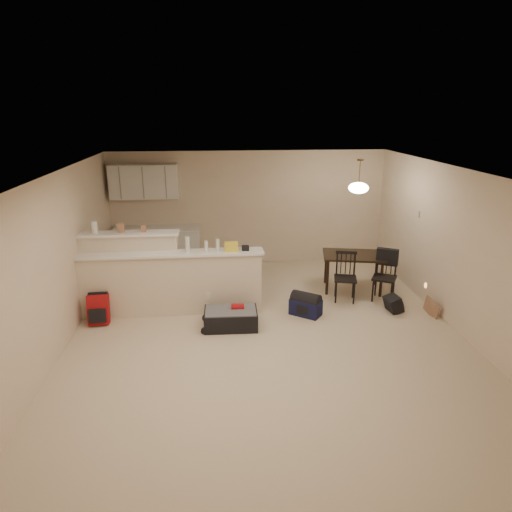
{
  "coord_description": "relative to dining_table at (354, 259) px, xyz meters",
  "views": [
    {
      "loc": [
        -0.76,
        -6.37,
        3.36
      ],
      "look_at": [
        -0.1,
        0.7,
        1.05
      ],
      "focal_mm": 32.0,
      "sensor_mm": 36.0,
      "label": 1
    }
  ],
  "objects": [
    {
      "name": "pendant_lamp",
      "position": [
        0.0,
        0.0,
        1.36
      ],
      "size": [
        0.36,
        0.36,
        0.62
      ],
      "color": "brown",
      "rests_on": "room"
    },
    {
      "name": "room",
      "position": [
        -1.86,
        -1.66,
        0.62
      ],
      "size": [
        7.0,
        7.02,
        2.5
      ],
      "color": "beige",
      "rests_on": "ground"
    },
    {
      "name": "small_box",
      "position": [
        -3.8,
        -0.54,
        0.82
      ],
      "size": [
        0.08,
        0.06,
        0.12
      ],
      "primitive_type": "cube",
      "color": "#9D6E51",
      "rests_on": "breakfast_bar"
    },
    {
      "name": "cereal_box",
      "position": [
        -4.16,
        -0.54,
        0.84
      ],
      "size": [
        0.1,
        0.07,
        0.16
      ],
      "primitive_type": "cube",
      "color": "#9D6E51",
      "rests_on": "breakfast_bar"
    },
    {
      "name": "breakfast_bar",
      "position": [
        -3.61,
        -0.68,
        -0.02
      ],
      "size": [
        3.08,
        0.58,
        1.39
      ],
      "color": "beige",
      "rests_on": "ground"
    },
    {
      "name": "pouch",
      "position": [
        -2.12,
        -0.76,
        0.5
      ],
      "size": [
        0.12,
        0.1,
        0.08
      ],
      "primitive_type": "cube",
      "color": "#9D6E51",
      "rests_on": "breakfast_bar"
    },
    {
      "name": "bottle_b",
      "position": [
        -2.77,
        -0.76,
        0.55
      ],
      "size": [
        0.06,
        0.06,
        0.18
      ],
      "primitive_type": "cylinder",
      "color": "silver",
      "rests_on": "breakfast_bar"
    },
    {
      "name": "suitcase",
      "position": [
        -2.4,
        -1.37,
        -0.49
      ],
      "size": [
        0.85,
        0.57,
        0.28
      ],
      "primitive_type": "cube",
      "rotation": [
        0.0,
        0.0,
        -0.02
      ],
      "color": "black",
      "rests_on": "ground"
    },
    {
      "name": "extra_item_x",
      "position": [
        -2.57,
        -0.76,
        0.56
      ],
      "size": [
        0.05,
        0.05,
        0.2
      ],
      "primitive_type": "cylinder",
      "color": "silver",
      "rests_on": "breakfast_bar"
    },
    {
      "name": "kitchen_counter",
      "position": [
        -3.86,
        1.53,
        -0.18
      ],
      "size": [
        1.8,
        0.6,
        0.9
      ],
      "primitive_type": "cube",
      "color": "white",
      "rests_on": "ground"
    },
    {
      "name": "red_backpack",
      "position": [
        -4.54,
        -1.05,
        -0.38
      ],
      "size": [
        0.34,
        0.22,
        0.49
      ],
      "primitive_type": "cube",
      "rotation": [
        0.0,
        0.0,
        0.05
      ],
      "color": "#A91317",
      "rests_on": "ground"
    },
    {
      "name": "dining_chair_far",
      "position": [
        0.41,
        -0.56,
        -0.17
      ],
      "size": [
        0.54,
        0.53,
        0.92
      ],
      "primitive_type": null,
      "rotation": [
        0.0,
        0.0,
        -0.5
      ],
      "color": "black",
      "rests_on": "ground"
    },
    {
      "name": "dining_table",
      "position": [
        0.0,
        0.0,
        0.0
      ],
      "size": [
        1.27,
        0.97,
        0.71
      ],
      "rotation": [
        0.0,
        0.0,
        -0.2
      ],
      "color": "black",
      "rests_on": "ground"
    },
    {
      "name": "cardboard_sheet",
      "position": [
        0.99,
        -1.28,
        -0.49
      ],
      "size": [
        0.09,
        0.36,
        0.28
      ],
      "primitive_type": "cube",
      "rotation": [
        0.0,
        0.0,
        1.76
      ],
      "color": "#9D6E51",
      "rests_on": "ground"
    },
    {
      "name": "thermostat",
      "position": [
        1.13,
        -0.11,
        0.87
      ],
      "size": [
        0.02,
        0.12,
        0.12
      ],
      "primitive_type": "cube",
      "color": "beige",
      "rests_on": "room"
    },
    {
      "name": "bag_lump",
      "position": [
        -2.35,
        -0.76,
        0.53
      ],
      "size": [
        0.22,
        0.18,
        0.14
      ],
      "primitive_type": "cube",
      "color": "#9D6E51",
      "rests_on": "breakfast_bar"
    },
    {
      "name": "dining_chair_near",
      "position": [
        -0.29,
        -0.5,
        -0.18
      ],
      "size": [
        0.47,
        0.46,
        0.9
      ],
      "primitive_type": null,
      "rotation": [
        0.0,
        0.0,
        -0.24
      ],
      "color": "black",
      "rests_on": "ground"
    },
    {
      "name": "jar",
      "position": [
        -4.59,
        -0.54,
        0.86
      ],
      "size": [
        0.1,
        0.1,
        0.2
      ],
      "primitive_type": "cylinder",
      "color": "silver",
      "rests_on": "breakfast_bar"
    },
    {
      "name": "black_daypack",
      "position": [
        0.42,
        -1.05,
        -0.49
      ],
      "size": [
        0.25,
        0.33,
        0.27
      ],
      "primitive_type": "cube",
      "rotation": [
        0.0,
        0.0,
        1.68
      ],
      "color": "black",
      "rests_on": "ground"
    },
    {
      "name": "bottle_a",
      "position": [
        -3.07,
        -0.76,
        0.59
      ],
      "size": [
        0.07,
        0.07,
        0.26
      ],
      "primitive_type": "cylinder",
      "color": "silver",
      "rests_on": "breakfast_bar"
    },
    {
      "name": "upper_cabinets",
      "position": [
        -4.06,
        1.66,
        1.27
      ],
      "size": [
        1.4,
        0.34,
        0.7
      ],
      "primitive_type": "cube",
      "color": "white",
      "rests_on": "room"
    },
    {
      "name": "navy_duffel",
      "position": [
        -1.12,
        -1.05,
        -0.49
      ],
      "size": [
        0.57,
        0.53,
        0.28
      ],
      "primitive_type": "cube",
      "rotation": [
        0.0,
        0.0,
        -0.64
      ],
      "color": "#12153A",
      "rests_on": "ground"
    }
  ]
}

